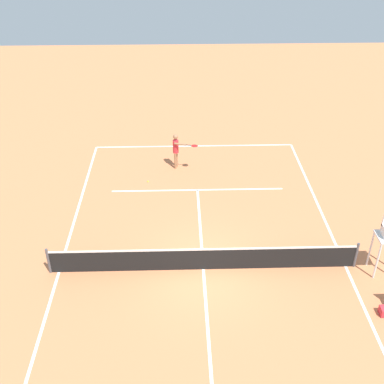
% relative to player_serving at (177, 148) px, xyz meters
% --- Properties ---
extents(ground_plane, '(60.00, 60.00, 0.00)m').
position_rel_player_serving_xyz_m(ground_plane, '(-0.94, 7.66, -1.09)').
color(ground_plane, '#D37A4C').
extents(court_lines, '(10.70, 20.11, 0.01)m').
position_rel_player_serving_xyz_m(court_lines, '(-0.94, 7.66, -1.09)').
color(court_lines, white).
rests_on(court_lines, ground).
extents(tennis_net, '(11.30, 0.10, 1.07)m').
position_rel_player_serving_xyz_m(tennis_net, '(-0.94, 7.66, -0.59)').
color(tennis_net, '#4C4C51').
rests_on(tennis_net, ground).
extents(player_serving, '(1.24, 0.87, 1.82)m').
position_rel_player_serving_xyz_m(player_serving, '(0.00, 0.00, 0.00)').
color(player_serving, '#9E704C').
rests_on(player_serving, ground).
extents(tennis_ball, '(0.07, 0.07, 0.07)m').
position_rel_player_serving_xyz_m(tennis_ball, '(1.40, 1.37, -1.06)').
color(tennis_ball, '#CCE033').
rests_on(tennis_ball, ground).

